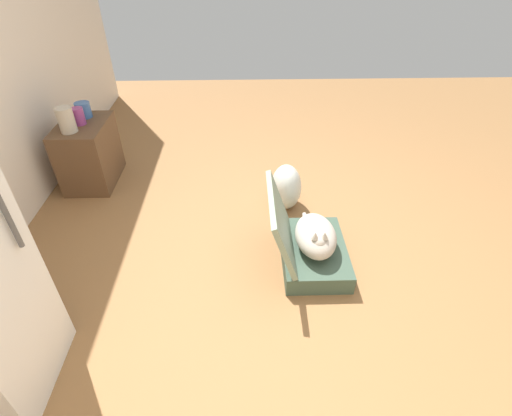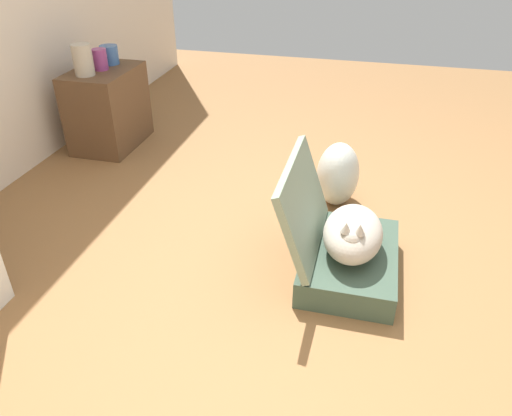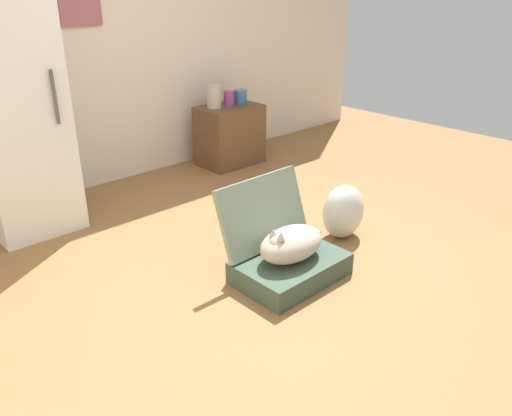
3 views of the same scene
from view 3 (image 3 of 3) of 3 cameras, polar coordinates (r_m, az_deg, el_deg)
The scene contains 11 objects.
ground_plane at distance 3.26m, azimuth 4.70°, elevation -6.79°, with size 7.68×7.68×0.00m, color olive.
wall_back at distance 4.64m, azimuth -16.91°, elevation 18.52°, with size 6.40×0.15×2.60m.
suitcase_base at distance 3.13m, azimuth 3.85°, elevation -6.68°, with size 0.65×0.45×0.14m, color #384C3D.
suitcase_lid at distance 3.15m, azimuth 0.79°, elevation -0.56°, with size 0.65×0.45×0.04m, color gray.
cat at distance 3.05m, azimuth 3.85°, elevation -3.98°, with size 0.52×0.28×0.23m.
plastic_bag_white at distance 3.62m, azimuth 9.65°, elevation -0.38°, with size 0.34×0.25×0.38m, color silver.
refrigerator at distance 3.91m, azimuth -25.64°, elevation 10.17°, with size 0.58×0.70×1.77m.
side_table at distance 5.04m, azimuth -2.93°, elevation 8.06°, with size 0.59×0.41×0.57m, color brown.
vase_tall at distance 4.88m, azimuth -4.67°, elevation 12.20°, with size 0.13×0.13×0.21m, color #B7AD99.
vase_short at distance 5.05m, azimuth -1.76°, elevation 12.23°, with size 0.13×0.13×0.13m, color #38609E.
vase_round at distance 4.95m, azimuth -3.01°, elevation 12.03°, with size 0.10×0.10×0.14m, color #8C387A.
Camera 3 is at (-2.10, -1.86, 1.67)m, focal length 36.07 mm.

